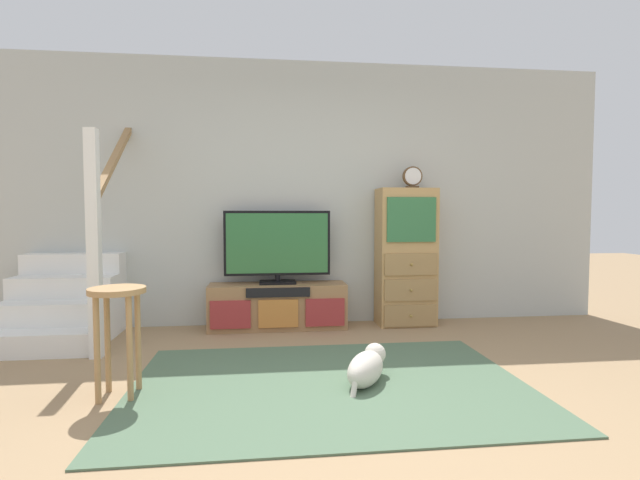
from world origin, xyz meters
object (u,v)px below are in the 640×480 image
Objects in this scene: side_cabinet at (406,257)px; bar_stool_near at (118,315)px; television at (277,245)px; desk_clock at (412,177)px; media_console at (278,306)px; dog at (367,367)px.

side_cabinet is 2.86m from bar_stool_near.
television is 1.53m from desk_clock.
bar_stool_near is (-1.03, -1.66, -0.32)m from television.
side_cabinet reaches higher than media_console.
television is (0.00, 0.02, 0.61)m from media_console.
side_cabinet is (1.31, 0.01, 0.47)m from media_console.
bar_stool_near is at bearing -178.72° from dog.
television is 1.32m from side_cabinet.
bar_stool_near reaches higher than dog.
media_console is 1.88m from desk_clock.
media_console is 6.12× the size of desk_clock.
desk_clock is 3.06m from bar_stool_near.
dog is (0.55, -1.60, -0.11)m from media_console.
media_console is at bearing 57.86° from bar_stool_near.
dog is at bearing -70.98° from media_console.
dog is at bearing -115.28° from side_cabinet.
television is at bearing 108.76° from dog.
desk_clock reaches higher than media_console.
television is 1.98m from bar_stool_near.
media_console is 1.95m from bar_stool_near.
media_console is at bearing -90.00° from television.
media_console is 1.29× the size of television.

